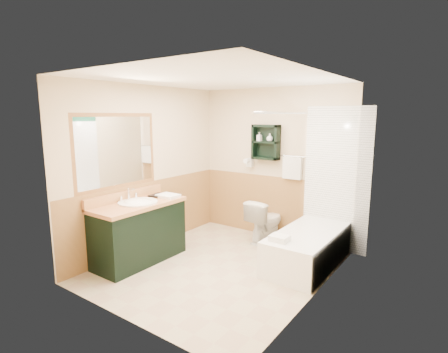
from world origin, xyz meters
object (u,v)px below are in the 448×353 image
toilet (265,221)px  soap_bottle_b (270,138)px  vanity (139,232)px  soap_bottle_a (259,139)px  wall_shelf (266,142)px  vanity_book (153,187)px  bathtub (308,248)px  hair_dryer (250,162)px

toilet → soap_bottle_b: (-0.06, 0.20, 1.28)m
vanity → soap_bottle_a: bearing=67.2°
wall_shelf → vanity_book: 1.89m
vanity → soap_bottle_b: (0.97, 1.86, 1.21)m
vanity → soap_bottle_b: 2.42m
wall_shelf → bathtub: bearing=-32.5°
hair_dryer → soap_bottle_b: (0.37, -0.03, 0.41)m
vanity → toilet: 1.96m
bathtub → soap_bottle_b: (-0.95, 0.65, 1.38)m
wall_shelf → soap_bottle_b: bearing=-3.8°
wall_shelf → bathtub: (1.03, -0.65, -1.32)m
bathtub → hair_dryer: bearing=152.9°
vanity_book → soap_bottle_a: 1.84m
toilet → vanity: bearing=65.4°
wall_shelf → soap_bottle_a: 0.12m
bathtub → toilet: (-0.89, 0.45, 0.10)m
hair_dryer → bathtub: hair_dryer is taller
soap_bottle_a → vanity: bearing=-112.8°
vanity → vanity_book: size_ratio=5.44×
wall_shelf → soap_bottle_b: wall_shelf is taller
vanity_book → vanity: bearing=-75.2°
soap_bottle_a → bathtub: bearing=-29.7°
wall_shelf → toilet: 1.24m
hair_dryer → vanity_book: bearing=-117.4°
hair_dryer → soap_bottle_b: 0.56m
hair_dryer → vanity: 2.13m
hair_dryer → soap_bottle_b: size_ratio=1.89×
hair_dryer → vanity: bearing=-107.5°
soap_bottle_a → hair_dryer: bearing=170.8°
hair_dryer → vanity: (-0.59, -1.89, -0.79)m
toilet → vanity_book: (-1.19, -1.24, 0.61)m
wall_shelf → toilet: bearing=-56.7°
hair_dryer → toilet: 1.00m
vanity → vanity_book: bearing=111.3°
hair_dryer → wall_shelf: bearing=-4.8°
toilet → hair_dryer: bearing=-20.7°
hair_dryer → soap_bottle_a: bearing=-9.2°
wall_shelf → toilet: (0.13, -0.20, -1.22)m
toilet → soap_bottle_a: size_ratio=4.79×
toilet → soap_bottle_a: 1.31m
wall_shelf → vanity_book: bearing=-126.3°
wall_shelf → toilet: size_ratio=0.81×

